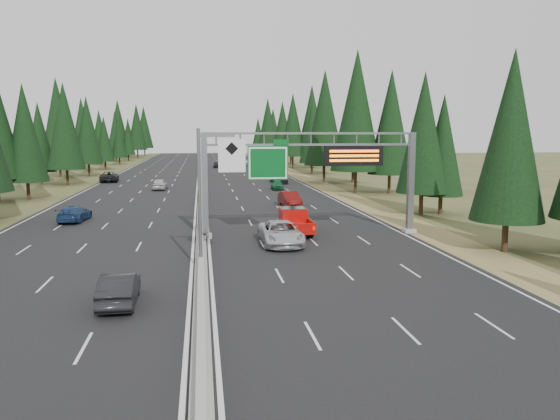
{
  "coord_description": "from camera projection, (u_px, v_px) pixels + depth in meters",
  "views": [
    {
      "loc": [
        0.13,
        -5.29,
        7.83
      ],
      "look_at": [
        3.78,
        20.0,
        4.21
      ],
      "focal_mm": 35.0,
      "sensor_mm": 36.0,
      "label": 1
    }
  ],
  "objects": [
    {
      "name": "hov_sign_pole",
      "position": [
        210.0,
        190.0,
        30.15
      ],
      "size": [
        2.8,
        0.5,
        8.0
      ],
      "color": "slate",
      "rests_on": "road"
    },
    {
      "name": "sign_gantry",
      "position": [
        319.0,
        167.0,
        40.97
      ],
      "size": [
        16.75,
        0.98,
        7.8
      ],
      "color": "slate",
      "rests_on": "road"
    },
    {
      "name": "tree_row_right",
      "position": [
        356.0,
        124.0,
        77.32
      ],
      "size": [
        12.06,
        236.89,
        18.45
      ],
      "color": "black",
      "rests_on": "ground"
    },
    {
      "name": "car_ahead_far",
      "position": [
        217.0,
        164.0,
        122.6
      ],
      "size": [
        1.85,
        4.41,
        1.49
      ],
      "primitive_type": "imported",
      "rotation": [
        0.0,
        0.0,
        0.02
      ],
      "color": "black",
      "rests_on": "road"
    },
    {
      "name": "car_ahead_green",
      "position": [
        277.0,
        185.0,
        75.41
      ],
      "size": [
        1.82,
        4.0,
        1.33
      ],
      "primitive_type": "imported",
      "rotation": [
        0.0,
        0.0,
        -0.06
      ],
      "color": "#135631",
      "rests_on": "road"
    },
    {
      "name": "car_onc_near",
      "position": [
        119.0,
        288.0,
        24.81
      ],
      "size": [
        1.67,
        4.49,
        1.47
      ],
      "primitive_type": "imported",
      "rotation": [
        0.0,
        0.0,
        3.17
      ],
      "color": "black",
      "rests_on": "road"
    },
    {
      "name": "car_ahead_white",
      "position": [
        244.0,
        162.0,
        132.92
      ],
      "size": [
        2.75,
        5.54,
        1.51
      ],
      "primitive_type": "imported",
      "rotation": [
        0.0,
        0.0,
        -0.04
      ],
      "color": "silver",
      "rests_on": "road"
    },
    {
      "name": "car_onc_blue",
      "position": [
        74.0,
        213.0,
        48.09
      ],
      "size": [
        2.41,
        5.04,
        1.42
      ],
      "primitive_type": "imported",
      "rotation": [
        0.0,
        0.0,
        3.05
      ],
      "color": "navy",
      "rests_on": "road"
    },
    {
      "name": "car_ahead_dkgrey",
      "position": [
        279.0,
        178.0,
        84.79
      ],
      "size": [
        2.43,
        5.4,
        1.54
      ],
      "primitive_type": "imported",
      "rotation": [
        0.0,
        0.0,
        0.05
      ],
      "color": "black",
      "rests_on": "road"
    },
    {
      "name": "red_pickup",
      "position": [
        294.0,
        219.0,
        42.64
      ],
      "size": [
        2.1,
        5.87,
        1.91
      ],
      "color": "black",
      "rests_on": "road"
    },
    {
      "name": "shoulder_right",
      "position": [
        313.0,
        182.0,
        87.18
      ],
      "size": [
        3.6,
        260.0,
        0.06
      ],
      "primitive_type": "cube",
      "color": "olive",
      "rests_on": "ground"
    },
    {
      "name": "shoulder_left",
      "position": [
        82.0,
        185.0,
        82.14
      ],
      "size": [
        3.6,
        260.0,
        0.06
      ],
      "primitive_type": "cube",
      "color": "#39411E",
      "rests_on": "ground"
    },
    {
      "name": "road",
      "position": [
        201.0,
        183.0,
        84.66
      ],
      "size": [
        32.0,
        260.0,
        0.08
      ],
      "primitive_type": "cube",
      "color": "black",
      "rests_on": "ground"
    },
    {
      "name": "car_ahead_dkred",
      "position": [
        290.0,
        199.0,
        58.01
      ],
      "size": [
        2.02,
        4.85,
        1.56
      ],
      "primitive_type": "imported",
      "rotation": [
        0.0,
        0.0,
        0.08
      ],
      "color": "#610F0D",
      "rests_on": "road"
    },
    {
      "name": "median_barrier",
      "position": [
        201.0,
        181.0,
        84.61
      ],
      "size": [
        0.7,
        260.0,
        0.85
      ],
      "color": "gray",
      "rests_on": "road"
    },
    {
      "name": "tree_row_left",
      "position": [
        34.0,
        124.0,
        73.44
      ],
      "size": [
        12.18,
        240.08,
        18.31
      ],
      "color": "black",
      "rests_on": "ground"
    },
    {
      "name": "silver_minivan",
      "position": [
        281.0,
        233.0,
        38.05
      ],
      "size": [
        2.75,
        5.9,
        1.63
      ],
      "primitive_type": "imported",
      "rotation": [
        0.0,
        0.0,
        0.01
      ],
      "color": "#B8B8BD",
      "rests_on": "road"
    },
    {
      "name": "car_onc_white",
      "position": [
        160.0,
        184.0,
        75.01
      ],
      "size": [
        2.0,
        4.58,
        1.54
      ],
      "primitive_type": "imported",
      "rotation": [
        0.0,
        0.0,
        3.1
      ],
      "color": "#B6B6B6",
      "rests_on": "road"
    },
    {
      "name": "car_onc_far",
      "position": [
        109.0,
        177.0,
        87.23
      ],
      "size": [
        3.3,
        6.17,
        1.65
      ],
      "primitive_type": "imported",
      "rotation": [
        0.0,
        0.0,
        3.24
      ],
      "color": "black",
      "rests_on": "road"
    }
  ]
}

